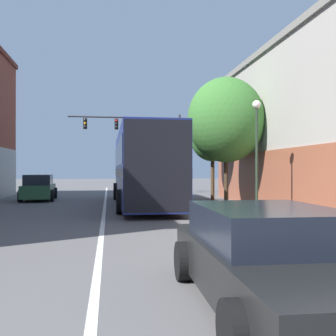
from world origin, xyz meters
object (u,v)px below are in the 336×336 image
(traffic_signal_gantry, at_px, (142,134))
(street_lamp, at_px, (257,150))
(parked_car_left_mid, at_px, (39,188))
(street_tree_near, at_px, (226,120))
(bus, at_px, (143,165))
(hatchback_foreground, at_px, (272,259))
(street_tree_far, at_px, (213,137))

(traffic_signal_gantry, xyz_separation_m, street_lamp, (2.90, -15.89, -2.01))
(parked_car_left_mid, bearing_deg, street_tree_near, -123.11)
(traffic_signal_gantry, bearing_deg, street_lamp, -79.66)
(bus, bearing_deg, hatchback_foreground, -178.56)
(hatchback_foreground, xyz_separation_m, street_tree_far, (4.01, 17.83, 3.13))
(parked_car_left_mid, height_order, street_lamp, street_lamp)
(hatchback_foreground, relative_size, street_lamp, 1.05)
(bus, relative_size, street_lamp, 2.86)
(bus, distance_m, hatchback_foreground, 15.00)
(street_lamp, bearing_deg, street_tree_far, 85.34)
(street_lamp, bearing_deg, hatchback_foreground, -110.18)
(bus, xyz_separation_m, parked_car_left_mid, (-5.77, 4.23, -1.32))
(bus, bearing_deg, street_lamp, -148.47)
(hatchback_foreground, height_order, traffic_signal_gantry, traffic_signal_gantry)
(hatchback_foreground, relative_size, traffic_signal_gantry, 0.54)
(parked_car_left_mid, height_order, traffic_signal_gantry, traffic_signal_gantry)
(traffic_signal_gantry, xyz_separation_m, street_tree_near, (3.16, -11.21, -0.31))
(street_tree_near, relative_size, street_tree_far, 1.20)
(traffic_signal_gantry, relative_size, street_tree_far, 1.61)
(hatchback_foreground, relative_size, street_tree_far, 0.87)
(street_tree_near, distance_m, street_tree_far, 4.26)
(bus, xyz_separation_m, street_tree_far, (4.42, 2.90, 1.72))
(street_tree_far, bearing_deg, hatchback_foreground, -102.67)
(street_lamp, bearing_deg, traffic_signal_gantry, 100.34)
(traffic_signal_gantry, xyz_separation_m, street_tree_far, (3.62, -7.00, -0.77))
(street_tree_near, bearing_deg, street_tree_far, 83.76)
(street_lamp, relative_size, street_tree_far, 0.83)
(street_lamp, xyz_separation_m, street_tree_far, (0.72, 8.89, 1.24))
(bus, xyz_separation_m, traffic_signal_gantry, (0.80, 9.90, 2.50))
(hatchback_foreground, height_order, parked_car_left_mid, parked_car_left_mid)
(parked_car_left_mid, bearing_deg, traffic_signal_gantry, -52.66)
(street_tree_far, bearing_deg, parked_car_left_mid, 172.58)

